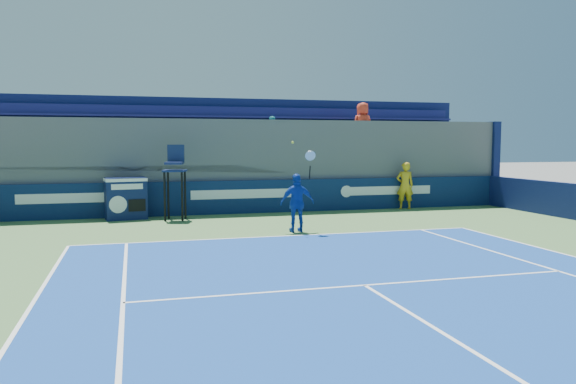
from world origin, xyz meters
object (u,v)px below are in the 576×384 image
object	(u,v)px
ball_person	(405,186)
umpire_chair	(175,174)
match_clock	(126,197)
tennis_player	(297,203)

from	to	relation	value
ball_person	umpire_chair	distance (m)	8.74
match_clock	umpire_chair	distance (m)	1.85
umpire_chair	tennis_player	distance (m)	4.74
ball_person	tennis_player	bearing A→B (deg)	52.27
umpire_chair	tennis_player	size ratio (longest dim) A/B	0.96
match_clock	umpire_chair	world-z (taller)	umpire_chair
umpire_chair	tennis_player	bearing A→B (deg)	-47.93
ball_person	match_clock	bearing A→B (deg)	15.74
umpire_chair	tennis_player	xyz separation A→B (m)	(3.15, -3.48, -0.68)
ball_person	umpire_chair	world-z (taller)	umpire_chair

